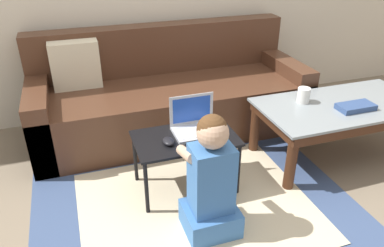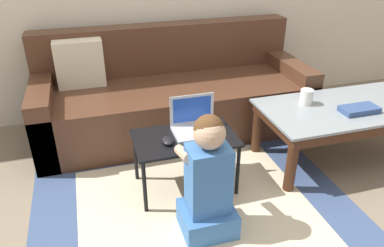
# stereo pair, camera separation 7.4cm
# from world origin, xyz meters

# --- Properties ---
(ground_plane) EXTENTS (16.00, 16.00, 0.00)m
(ground_plane) POSITION_xyz_m (0.00, 0.00, 0.00)
(ground_plane) COLOR #7F705B
(area_rug) EXTENTS (1.93, 1.56, 0.01)m
(area_rug) POSITION_xyz_m (-0.12, -0.09, 0.00)
(area_rug) COLOR #3D517A
(area_rug) RESTS_ON ground_plane
(couch) EXTENTS (2.17, 0.83, 0.81)m
(couch) POSITION_xyz_m (0.00, 0.96, 0.28)
(couch) COLOR #4C2D1E
(couch) RESTS_ON ground_plane
(coffee_table) EXTENTS (1.20, 0.61, 0.42)m
(coffee_table) POSITION_xyz_m (1.05, 0.15, 0.36)
(coffee_table) COLOR gray
(coffee_table) RESTS_ON ground_plane
(laptop_desk) EXTENTS (0.63, 0.39, 0.38)m
(laptop_desk) POSITION_xyz_m (-0.12, 0.12, 0.34)
(laptop_desk) COLOR black
(laptop_desk) RESTS_ON ground_plane
(laptop) EXTENTS (0.29, 0.21, 0.22)m
(laptop) POSITION_xyz_m (-0.04, 0.17, 0.42)
(laptop) COLOR #B7BCC6
(laptop) RESTS_ON laptop_desk
(computer_mouse) EXTENTS (0.07, 0.10, 0.03)m
(computer_mouse) POSITION_xyz_m (-0.24, 0.08, 0.40)
(computer_mouse) COLOR black
(computer_mouse) RESTS_ON laptop_desk
(person_seated) EXTENTS (0.29, 0.35, 0.73)m
(person_seated) POSITION_xyz_m (-0.11, -0.29, 0.33)
(person_seated) COLOR #3D70B2
(person_seated) RESTS_ON ground_plane
(cup_on_table) EXTENTS (0.09, 0.09, 0.11)m
(cup_on_table) POSITION_xyz_m (0.80, 0.26, 0.48)
(cup_on_table) COLOR white
(cup_on_table) RESTS_ON coffee_table
(book_on_table) EXTENTS (0.26, 0.13, 0.04)m
(book_on_table) POSITION_xyz_m (1.07, 0.04, 0.44)
(book_on_table) COLOR #334C7F
(book_on_table) RESTS_ON coffee_table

